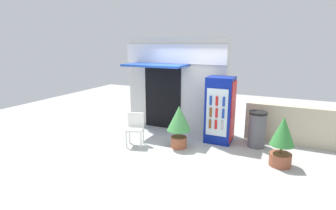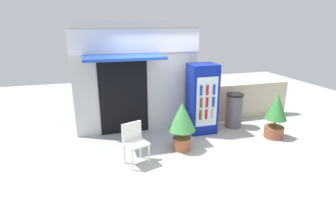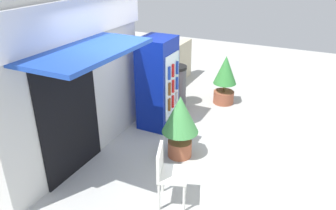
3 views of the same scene
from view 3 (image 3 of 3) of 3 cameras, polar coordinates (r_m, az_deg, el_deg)
name	(u,v)px [view 3 (image 3 of 3)]	position (r m, az deg, el deg)	size (l,w,h in m)	color
ground	(185,158)	(5.62, 2.99, -9.21)	(16.00, 16.00, 0.00)	#B2B2AD
storefront_building	(75,77)	(5.20, -15.88, 4.72)	(3.15, 1.26, 2.77)	silver
drink_cooler	(158,83)	(6.27, -1.74, 3.77)	(0.70, 0.65, 1.77)	navy
plastic_chair	(167,171)	(4.48, -0.10, -11.33)	(0.53, 0.51, 0.85)	white
potted_plant_near_shop	(180,120)	(5.35, 2.13, -2.65)	(0.61, 0.61, 1.10)	#AD5B3D
potted_plant_curbside	(225,77)	(7.46, 9.85, 4.76)	(0.52, 0.52, 1.11)	#995138
trash_bin	(176,86)	(7.26, 1.43, 3.28)	(0.46, 0.46, 0.93)	#595960
stone_boundary_wall	(169,69)	(8.19, 0.12, 6.19)	(2.43, 0.22, 1.03)	beige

